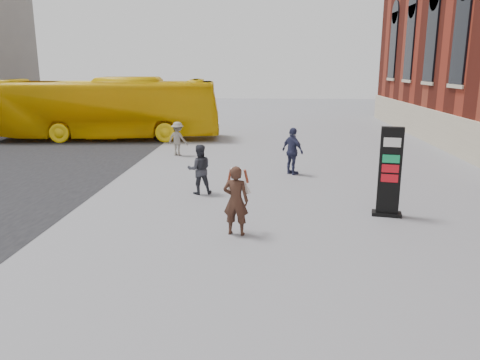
# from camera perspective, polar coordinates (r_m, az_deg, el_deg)

# --- Properties ---
(ground) EXTENTS (100.00, 100.00, 0.00)m
(ground) POSITION_cam_1_polar(r_m,az_deg,el_deg) (11.79, 0.21, -6.52)
(ground) COLOR #9E9EA3
(info_pylon) EXTENTS (0.86, 0.55, 2.49)m
(info_pylon) POSITION_cam_1_polar(r_m,az_deg,el_deg) (13.47, 17.78, 0.91)
(info_pylon) COLOR black
(info_pylon) RESTS_ON ground
(woman) EXTENTS (0.72, 0.67, 1.74)m
(woman) POSITION_cam_1_polar(r_m,az_deg,el_deg) (11.47, -0.51, -2.41)
(woman) COLOR #3E261C
(woman) RESTS_ON ground
(bus) EXTENTS (12.74, 4.13, 3.49)m
(bus) POSITION_cam_1_polar(r_m,az_deg,el_deg) (27.80, -15.73, 8.40)
(bus) COLOR yellow
(bus) RESTS_ON road
(pedestrian_a) EXTENTS (0.91, 0.79, 1.63)m
(pedestrian_a) POSITION_cam_1_polar(r_m,az_deg,el_deg) (15.25, -4.97, 1.31)
(pedestrian_a) COLOR #2F3038
(pedestrian_a) RESTS_ON ground
(pedestrian_b) EXTENTS (1.16, 0.94, 1.57)m
(pedestrian_b) POSITION_cam_1_polar(r_m,az_deg,el_deg) (22.03, -7.61, 5.01)
(pedestrian_b) COLOR gray
(pedestrian_b) RESTS_ON ground
(pedestrian_c) EXTENTS (1.03, 1.09, 1.81)m
(pedestrian_c) POSITION_cam_1_polar(r_m,az_deg,el_deg) (18.05, 6.43, 3.51)
(pedestrian_c) COLOR #2F3355
(pedestrian_c) RESTS_ON ground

